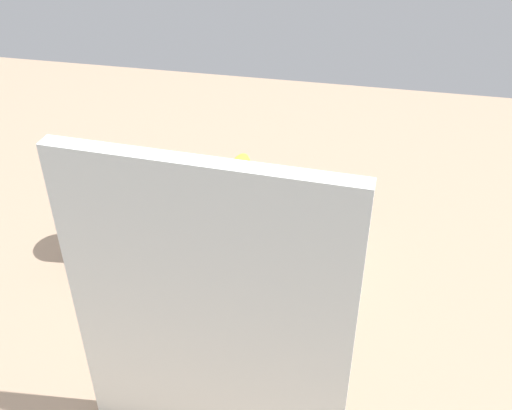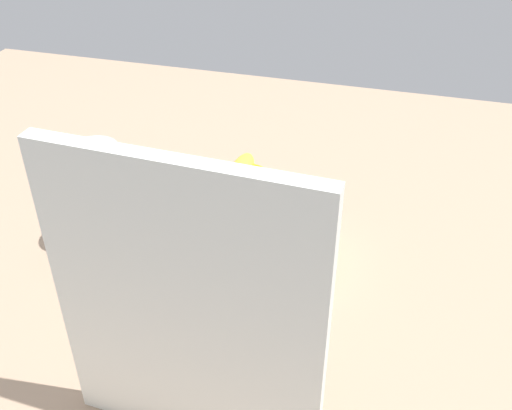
% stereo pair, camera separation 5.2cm
% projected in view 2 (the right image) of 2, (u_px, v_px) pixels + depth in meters
% --- Properties ---
extents(ground_plane, '(1.80, 1.40, 0.03)m').
position_uv_depth(ground_plane, '(242.00, 265.00, 0.95)').
color(ground_plane, '#9D8169').
extents(fruit_bowl, '(0.25, 0.25, 0.05)m').
position_uv_depth(fruit_bowl, '(256.00, 241.00, 0.94)').
color(fruit_bowl, beige).
rests_on(fruit_bowl, ground_plane).
extents(orange_front_left, '(0.08, 0.08, 0.08)m').
position_uv_depth(orange_front_left, '(270.00, 226.00, 0.86)').
color(orange_front_left, orange).
rests_on(orange_front_left, fruit_bowl).
extents(orange_front_right, '(0.08, 0.08, 0.08)m').
position_uv_depth(orange_front_right, '(299.00, 205.00, 0.90)').
color(orange_front_right, orange).
rests_on(orange_front_right, fruit_bowl).
extents(orange_center, '(0.08, 0.08, 0.08)m').
position_uv_depth(orange_center, '(255.00, 189.00, 0.94)').
color(orange_center, orange).
rests_on(orange_center, fruit_bowl).
extents(orange_back_left, '(0.08, 0.08, 0.08)m').
position_uv_depth(orange_back_left, '(223.00, 200.00, 0.91)').
color(orange_back_left, orange).
rests_on(orange_back_left, fruit_bowl).
extents(orange_back_right, '(0.08, 0.08, 0.08)m').
position_uv_depth(orange_back_right, '(217.00, 223.00, 0.86)').
color(orange_back_right, orange).
rests_on(orange_back_right, fruit_bowl).
extents(banana_bunch, '(0.11, 0.18, 0.08)m').
position_uv_depth(banana_bunch, '(242.00, 198.00, 0.91)').
color(banana_bunch, yellow).
rests_on(banana_bunch, fruit_bowl).
extents(cutting_board, '(0.28, 0.03, 0.36)m').
position_uv_depth(cutting_board, '(186.00, 318.00, 0.59)').
color(cutting_board, white).
rests_on(cutting_board, ground_plane).
extents(thermos_tumbler, '(0.07, 0.07, 0.18)m').
position_uv_depth(thermos_tumbler, '(102.00, 199.00, 0.92)').
color(thermos_tumbler, '#B2B2B4').
rests_on(thermos_tumbler, ground_plane).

